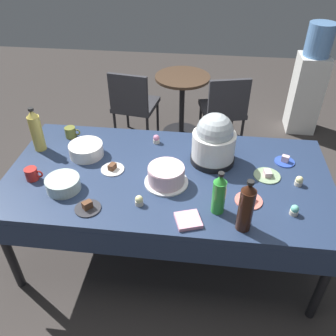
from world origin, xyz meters
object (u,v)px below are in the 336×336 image
Objects in this scene: dessert_plate_charcoal at (88,207)px; cupcake_lemon at (299,181)px; dessert_plate_white at (112,169)px; cupcake_cocoa at (139,201)px; glass_salad_bowl at (63,184)px; slow_cooker at (214,141)px; coffee_mug_red at (32,174)px; soda_bottle_cola at (246,207)px; maroon_chair_right at (224,107)px; dessert_plate_coral at (249,200)px; dessert_plate_sage at (267,175)px; cupcake_vanilla at (294,210)px; dessert_plate_cobalt at (285,161)px; water_cooler at (309,83)px; coffee_mug_olive at (71,132)px; ceramic_snack_bowl at (86,150)px; potluck_table at (168,181)px; frosted_layer_cake at (166,175)px; soda_bottle_lime_soda at (219,194)px; maroon_chair_left at (133,102)px; cupcake_mint at (156,139)px; round_cafe_table at (182,95)px; soda_bottle_ginger_ale at (36,131)px.

dessert_plate_charcoal is 1.35m from cupcake_lemon.
dessert_plate_white is (0.05, 0.39, -0.00)m from dessert_plate_charcoal.
glass_salad_bowl is at bearing 170.24° from cupcake_cocoa.
coffee_mug_red is (-1.18, -0.35, -0.13)m from slow_cooker.
soda_bottle_cola is 0.40× the size of maroon_chair_right.
dessert_plate_coral is 0.30m from dessert_plate_sage.
cupcake_vanilla is 0.08× the size of maroon_chair_right.
cupcake_cocoa is at bearing -149.66° from dessert_plate_cobalt.
coffee_mug_olive is at bearing -142.43° from water_cooler.
coffee_mug_red is at bearing -131.44° from ceramic_snack_bowl.
cupcake_cocoa is at bearing -130.45° from slow_cooker.
cupcake_vanilla is at bearing -14.14° from dessert_plate_white.
potluck_table is 9.00× the size of ceramic_snack_bowl.
frosted_layer_cake is 1.81× the size of dessert_plate_charcoal.
soda_bottle_lime_soda is 2.09m from maroon_chair_left.
slow_cooker is 0.49m from cupcake_mint.
dessert_plate_coral is 0.68m from cupcake_cocoa.
frosted_layer_cake reaches higher than cupcake_vanilla.
cupcake_mint is at bearing 25.09° from ceramic_snack_bowl.
dessert_plate_cobalt is at bearing 64.03° from soda_bottle_cola.
cupcake_cocoa is at bearing 169.17° from soda_bottle_cola.
soda_bottle_lime_soda reaches higher than dessert_plate_white.
coffee_mug_olive is (-1.48, 0.32, 0.03)m from dessert_plate_sage.
round_cafe_table is (-0.72, 1.70, -0.26)m from dessert_plate_sage.
dessert_plate_white is 0.53m from coffee_mug_red.
soda_bottle_ginger_ale is (-0.54, 0.59, 0.15)m from dessert_plate_charcoal.
dessert_plate_sage is 2.65× the size of cupcake_mint.
maroon_chair_right reaches higher than dessert_plate_coral.
dessert_plate_sage is at bearing -4.68° from soda_bottle_ginger_ale.
soda_bottle_lime_soda is at bearing 5.65° from dessert_plate_charcoal.
ceramic_snack_bowl is 1.43× the size of dessert_plate_coral.
dessert_plate_charcoal is 3.04m from water_cooler.
slow_cooker reaches higher than potluck_table.
soda_bottle_lime_soda is (0.47, 0.00, 0.10)m from cupcake_cocoa.
dessert_plate_cobalt is at bearing 1.35° from soda_bottle_ginger_ale.
frosted_layer_cake is at bearing -16.22° from soda_bottle_ginger_ale.
potluck_table is 0.84m from dessert_plate_cobalt.
dessert_plate_cobalt is 0.95m from cupcake_mint.
glass_salad_bowl reaches higher than dessert_plate_charcoal.
cupcake_lemon is at bearing -0.94° from potluck_table.
slow_cooker is 0.61m from cupcake_lemon.
round_cafe_table is (-0.91, 1.77, -0.28)m from cupcake_lemon.
potluck_table is 32.59× the size of cupcake_lemon.
coffee_mug_red is at bearing -175.21° from cupcake_lemon.
soda_bottle_lime_soda reaches higher than dessert_plate_cobalt.
dessert_plate_sage is 0.62× the size of soda_bottle_lime_soda.
dessert_plate_cobalt is at bearing 30.34° from cupcake_cocoa.
coffee_mug_olive reaches higher than round_cafe_table.
frosted_layer_cake is 0.43m from slow_cooker.
coffee_mug_red is (-0.89, -0.06, -0.02)m from frosted_layer_cake.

